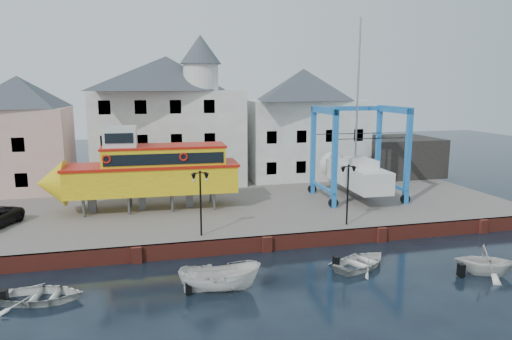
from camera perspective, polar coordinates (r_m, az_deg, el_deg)
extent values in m
plane|color=black|center=(29.45, 1.36, -10.15)|extent=(140.00, 140.00, 0.00)
cube|color=#615B57|center=(39.55, -2.79, -4.05)|extent=(44.00, 22.00, 1.00)
cube|color=maroon|center=(29.39, 1.30, -9.16)|extent=(44.00, 0.25, 1.00)
cube|color=maroon|center=(28.34, -14.69, -10.25)|extent=(0.60, 0.36, 1.00)
cube|color=maroon|center=(29.23, 1.39, -9.26)|extent=(0.60, 0.36, 1.00)
cube|color=maroon|center=(32.15, 15.42, -7.81)|extent=(0.60, 0.36, 1.00)
cube|color=maroon|center=(36.62, 26.50, -6.32)|extent=(0.60, 0.36, 1.00)
cube|color=#D0948D|center=(46.26, -27.11, 2.28)|extent=(8.00, 7.00, 7.50)
pyramid|color=#323941|center=(45.93, -27.64, 8.65)|extent=(8.00, 7.00, 2.80)
cube|color=black|center=(43.14, -27.27, -1.13)|extent=(1.00, 0.08, 1.20)
cube|color=black|center=(42.71, -27.60, 2.82)|extent=(1.00, 0.08, 1.20)
cube|color=silver|center=(45.45, -10.88, 4.05)|extent=(14.00, 8.00, 9.00)
pyramid|color=#323941|center=(45.22, -11.14, 11.76)|extent=(14.00, 8.00, 3.20)
cube|color=black|center=(42.02, -17.96, -0.76)|extent=(1.00, 0.08, 1.20)
cube|color=black|center=(41.89, -13.87, -0.59)|extent=(1.00, 0.08, 1.20)
cube|color=black|center=(41.98, -9.78, -0.42)|extent=(1.00, 0.08, 1.20)
cube|color=black|center=(42.28, -5.72, -0.24)|extent=(1.00, 0.08, 1.20)
cube|color=black|center=(41.58, -18.19, 3.30)|extent=(1.00, 0.08, 1.20)
cube|color=black|center=(41.45, -14.05, 3.49)|extent=(1.00, 0.08, 1.20)
cube|color=black|center=(41.54, -9.90, 3.65)|extent=(1.00, 0.08, 1.20)
cube|color=black|center=(41.84, -5.80, 3.80)|extent=(1.00, 0.08, 1.20)
cube|color=black|center=(41.35, -18.43, 7.43)|extent=(1.00, 0.08, 1.20)
cube|color=black|center=(41.22, -14.23, 7.63)|extent=(1.00, 0.08, 1.20)
cube|color=black|center=(41.31, -10.03, 7.79)|extent=(1.00, 0.08, 1.20)
cube|color=black|center=(41.61, -5.87, 7.91)|extent=(1.00, 0.08, 1.20)
cylinder|color=silver|center=(43.07, -6.90, 11.43)|extent=(3.20, 3.20, 2.40)
cone|color=#323941|center=(43.20, -6.97, 14.74)|extent=(3.80, 3.80, 2.60)
cube|color=silver|center=(48.72, 5.82, 4.00)|extent=(12.00, 8.00, 8.00)
pyramid|color=#323941|center=(48.44, 5.94, 10.60)|extent=(12.00, 8.00, 3.20)
cube|color=black|center=(43.97, 1.95, 0.21)|extent=(1.00, 0.08, 1.20)
cube|color=black|center=(44.86, 5.64, 0.37)|extent=(1.00, 0.08, 1.20)
cube|color=black|center=(45.93, 9.18, 0.52)|extent=(1.00, 0.08, 1.20)
cube|color=black|center=(47.17, 12.54, 0.66)|extent=(1.00, 0.08, 1.20)
cube|color=black|center=(43.55, 1.97, 4.10)|extent=(1.00, 0.08, 1.20)
cube|color=black|center=(44.45, 5.71, 4.18)|extent=(1.00, 0.08, 1.20)
cube|color=black|center=(45.53, 9.28, 4.24)|extent=(1.00, 0.08, 1.20)
cube|color=black|center=(46.78, 12.68, 4.28)|extent=(1.00, 0.08, 1.20)
cube|color=black|center=(51.42, 17.10, 1.68)|extent=(8.00, 7.00, 4.00)
cylinder|color=black|center=(28.95, -6.93, -4.36)|extent=(0.12, 0.12, 4.00)
cube|color=black|center=(28.51, -7.02, -0.36)|extent=(0.90, 0.06, 0.06)
sphere|color=black|center=(28.50, -7.02, -0.23)|extent=(0.16, 0.16, 0.16)
cone|color=black|center=(28.52, -7.80, -0.93)|extent=(0.32, 0.32, 0.45)
sphere|color=silver|center=(28.55, -7.80, -1.29)|extent=(0.18, 0.18, 0.18)
cone|color=black|center=(28.61, -6.21, -0.86)|extent=(0.32, 0.32, 0.45)
sphere|color=silver|center=(28.64, -6.20, -1.22)|extent=(0.18, 0.18, 0.18)
cylinder|color=black|center=(31.66, 11.37, -3.22)|extent=(0.12, 0.12, 4.00)
cube|color=black|center=(31.25, 11.50, 0.44)|extent=(0.90, 0.06, 0.06)
sphere|color=black|center=(31.24, 11.51, 0.57)|extent=(0.16, 0.16, 0.16)
cone|color=black|center=(31.13, 10.82, -0.08)|extent=(0.32, 0.32, 0.45)
sphere|color=silver|center=(31.17, 10.81, -0.40)|extent=(0.18, 0.18, 0.18)
cone|color=black|center=(31.47, 12.14, -0.01)|extent=(0.32, 0.32, 0.45)
sphere|color=silver|center=(31.50, 12.13, -0.34)|extent=(0.18, 0.18, 0.18)
cylinder|color=#59595E|center=(35.38, -20.74, -4.47)|extent=(0.21, 0.21, 1.36)
cylinder|color=#59595E|center=(37.82, -20.19, -3.51)|extent=(0.21, 0.21, 1.36)
cylinder|color=#59595E|center=(35.04, -15.60, -4.32)|extent=(0.21, 0.21, 1.36)
cylinder|color=#59595E|center=(37.49, -15.39, -3.36)|extent=(0.21, 0.21, 1.36)
cylinder|color=#59595E|center=(34.97, -10.41, -4.13)|extent=(0.21, 0.21, 1.36)
cylinder|color=#59595E|center=(37.43, -10.54, -3.18)|extent=(0.21, 0.21, 1.36)
cylinder|color=#59595E|center=(35.19, -5.24, -3.91)|extent=(0.21, 0.21, 1.36)
cylinder|color=#59595E|center=(37.64, -5.71, -2.98)|extent=(0.21, 0.21, 1.36)
cube|color=#59595E|center=(36.53, -19.75, -3.96)|extent=(0.55, 0.47, 1.36)
cube|color=#59595E|center=(36.22, -14.06, -3.77)|extent=(0.55, 0.47, 1.36)
cube|color=#59595E|center=(36.26, -8.33, -3.55)|extent=(0.55, 0.47, 1.36)
cube|color=orange|center=(35.83, -12.73, -1.12)|extent=(12.75, 3.77, 1.99)
cone|color=orange|center=(36.67, -24.25, -1.53)|extent=(2.08, 3.49, 3.44)
cube|color=red|center=(35.64, -12.80, 0.59)|extent=(13.03, 3.92, 0.20)
cube|color=orange|center=(35.54, -11.38, 1.65)|extent=(9.13, 3.32, 1.45)
cube|color=black|center=(33.98, -11.34, 1.34)|extent=(8.68, 0.29, 0.81)
cube|color=black|center=(37.09, -11.42, 2.07)|extent=(8.68, 0.29, 0.81)
cube|color=red|center=(35.43, -11.43, 2.94)|extent=(9.31, 3.41, 0.16)
cube|color=silver|center=(35.45, -16.60, 3.92)|extent=(2.41, 2.41, 1.65)
cube|color=black|center=(34.25, -16.75, 3.83)|extent=(1.98, 0.11, 0.72)
torus|color=red|center=(34.11, -18.20, 1.29)|extent=(0.64, 0.14, 0.63)
torus|color=red|center=(33.96, -9.05, 1.64)|extent=(0.64, 0.14, 0.63)
cube|color=#205DB2|center=(35.56, 9.80, 1.31)|extent=(0.40, 0.40, 7.66)
cylinder|color=black|center=(36.24, 9.63, -4.08)|extent=(0.77, 0.30, 0.77)
cube|color=#205DB2|center=(40.28, 7.14, 2.42)|extent=(0.40, 0.40, 7.66)
cylinder|color=black|center=(40.89, 7.03, -2.37)|extent=(0.77, 0.30, 0.77)
cube|color=#205DB2|center=(38.26, 18.45, 1.56)|extent=(0.40, 0.40, 7.66)
cylinder|color=black|center=(38.90, 18.16, -3.47)|extent=(0.77, 0.30, 0.77)
cube|color=#205DB2|center=(42.68, 15.02, 2.59)|extent=(0.40, 0.40, 7.66)
cylinder|color=black|center=(43.26, 14.81, -1.94)|extent=(0.77, 0.30, 0.77)
cube|color=#205DB2|center=(37.56, 8.53, 7.40)|extent=(0.56, 5.48, 0.54)
cube|color=#205DB2|center=(38.39, 8.28, -2.14)|extent=(0.44, 5.48, 0.23)
cube|color=#205DB2|center=(40.12, 16.91, 7.25)|extent=(0.56, 5.48, 0.54)
cube|color=#205DB2|center=(40.91, 16.45, -1.69)|extent=(0.44, 5.48, 0.23)
cube|color=#205DB2|center=(41.06, 11.37, 7.55)|extent=(6.58, 0.59, 0.38)
cube|color=silver|center=(39.38, 12.54, -0.67)|extent=(2.78, 8.29, 1.75)
cone|color=silver|center=(43.78, 9.93, 0.51)|extent=(2.57, 1.83, 2.52)
cube|color=#59595E|center=(39.63, 12.47, -2.46)|extent=(0.33, 1.98, 0.77)
cube|color=silver|center=(38.68, 12.94, 0.93)|extent=(1.86, 3.34, 0.66)
cylinder|color=#99999E|center=(39.20, 12.60, 9.43)|extent=(0.17, 0.17, 12.04)
cube|color=black|center=(37.13, 13.99, 3.85)|extent=(5.97, 0.31, 0.05)
cube|color=black|center=(40.69, 11.58, 4.48)|extent=(5.97, 0.31, 0.05)
imported|color=silver|center=(24.23, -4.52, -14.84)|extent=(4.38, 2.14, 1.62)
imported|color=silver|center=(27.82, 13.03, -11.68)|extent=(4.81, 4.31, 0.82)
imported|color=silver|center=(29.11, 26.74, -11.54)|extent=(4.31, 4.08, 1.79)
imported|color=silver|center=(25.43, -25.28, -14.59)|extent=(4.45, 3.47, 0.84)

